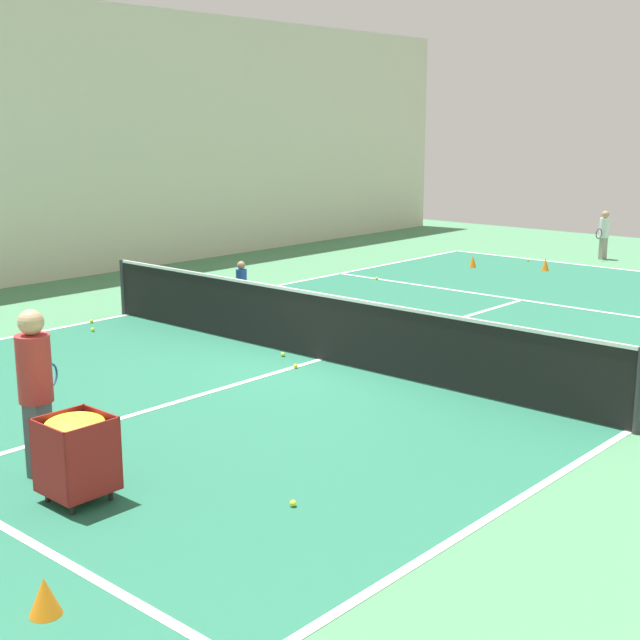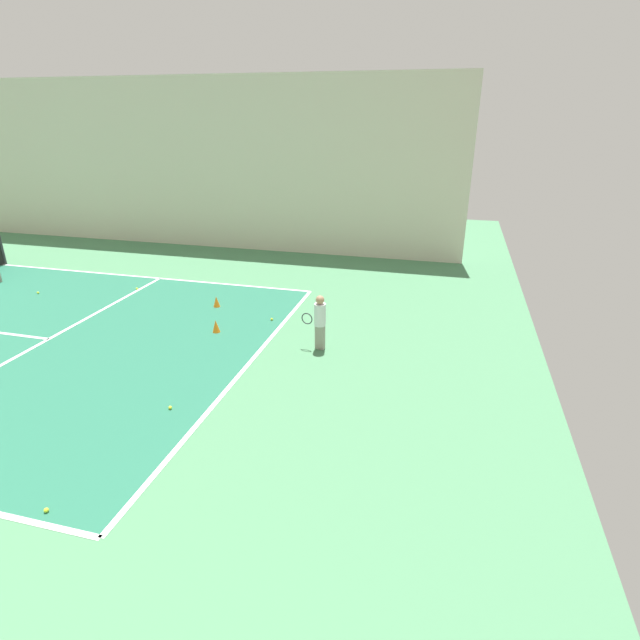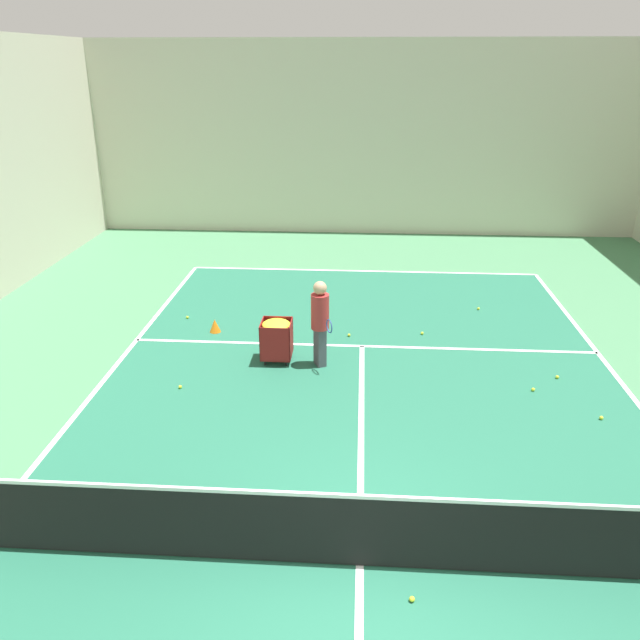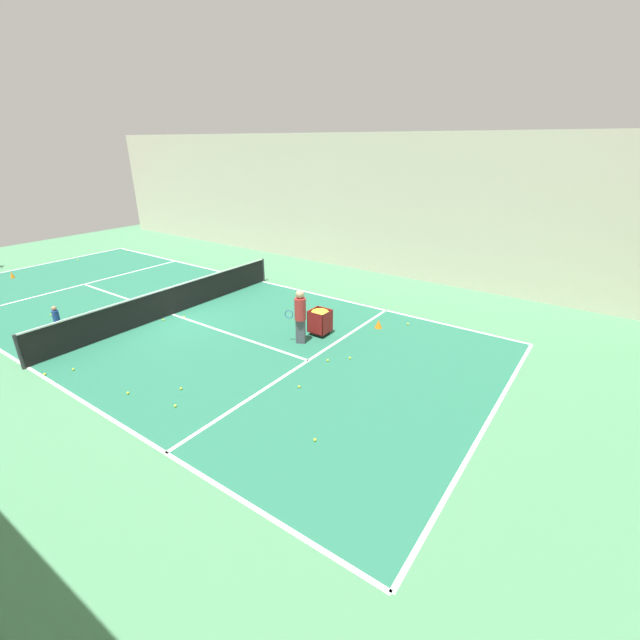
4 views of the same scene
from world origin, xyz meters
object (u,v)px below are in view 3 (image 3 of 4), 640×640
at_px(ball_cart, 276,333).
at_px(training_cone_1, 215,326).
at_px(tennis_net, 361,530).
at_px(coach_at_net, 320,318).

height_order(ball_cart, training_cone_1, ball_cart).
distance_m(tennis_net, ball_cart, 5.96).
xyz_separation_m(tennis_net, ball_cart, (-1.79, 5.68, 0.08)).
bearing_deg(tennis_net, ball_cart, 107.46).
relative_size(ball_cart, training_cone_1, 2.89).
relative_size(tennis_net, ball_cart, 11.63).
relative_size(tennis_net, coach_at_net, 5.73).
height_order(tennis_net, training_cone_1, tennis_net).
bearing_deg(coach_at_net, tennis_net, -16.99).
bearing_deg(training_cone_1, coach_at_net, -30.84).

